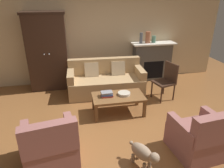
% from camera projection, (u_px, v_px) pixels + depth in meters
% --- Properties ---
extents(ground_plane, '(9.60, 9.60, 0.00)m').
position_uv_depth(ground_plane, '(117.00, 127.00, 4.09)').
color(ground_plane, brown).
extents(back_wall, '(7.20, 0.10, 2.80)m').
position_uv_depth(back_wall, '(99.00, 33.00, 5.82)').
color(back_wall, beige).
rests_on(back_wall, ground).
extents(fireplace, '(1.26, 0.48, 1.12)m').
position_uv_depth(fireplace, '(152.00, 61.00, 6.20)').
color(fireplace, '#4C4947').
rests_on(fireplace, ground).
extents(armoire, '(1.06, 0.57, 2.02)m').
position_uv_depth(armoire, '(48.00, 52.00, 5.44)').
color(armoire, '#382319').
rests_on(armoire, ground).
extents(couch, '(1.94, 0.91, 0.86)m').
position_uv_depth(couch, '(106.00, 81.00, 5.40)').
color(couch, tan).
rests_on(couch, ground).
extents(coffee_table, '(1.10, 0.60, 0.42)m').
position_uv_depth(coffee_table, '(118.00, 98.00, 4.44)').
color(coffee_table, brown).
rests_on(coffee_table, ground).
extents(fruit_bowl, '(0.27, 0.27, 0.05)m').
position_uv_depth(fruit_bowl, '(124.00, 94.00, 4.45)').
color(fruit_bowl, beige).
rests_on(fruit_bowl, coffee_table).
extents(book_stack, '(0.25, 0.19, 0.11)m').
position_uv_depth(book_stack, '(107.00, 94.00, 4.37)').
color(book_stack, '#B73833').
rests_on(book_stack, coffee_table).
extents(mantel_vase_slate, '(0.09, 0.09, 0.29)m').
position_uv_depth(mantel_vase_slate, '(141.00, 38.00, 5.83)').
color(mantel_vase_slate, '#565B66').
rests_on(mantel_vase_slate, fireplace).
extents(mantel_vase_terracotta, '(0.15, 0.15, 0.32)m').
position_uv_depth(mantel_vase_terracotta, '(148.00, 37.00, 5.86)').
color(mantel_vase_terracotta, '#A86042').
rests_on(mantel_vase_terracotta, fireplace).
extents(mantel_vase_jade, '(0.11, 0.11, 0.19)m').
position_uv_depth(mantel_vase_jade, '(154.00, 39.00, 5.92)').
color(mantel_vase_jade, slate).
rests_on(mantel_vase_jade, fireplace).
extents(armchair_near_left, '(0.89, 0.89, 0.88)m').
position_uv_depth(armchair_near_left, '(51.00, 146.00, 3.12)').
color(armchair_near_left, '#935B56').
rests_on(armchair_near_left, ground).
extents(armchair_near_right, '(0.85, 0.85, 0.88)m').
position_uv_depth(armchair_near_right, '(200.00, 137.00, 3.31)').
color(armchair_near_right, '#935B56').
rests_on(armchair_near_right, ground).
extents(side_chair_wooden, '(0.54, 0.54, 0.90)m').
position_uv_depth(side_chair_wooden, '(167.00, 79.00, 5.04)').
color(side_chair_wooden, '#382319').
rests_on(side_chair_wooden, ground).
extents(dog, '(0.37, 0.52, 0.39)m').
position_uv_depth(dog, '(143.00, 153.00, 3.08)').
color(dog, gray).
rests_on(dog, ground).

